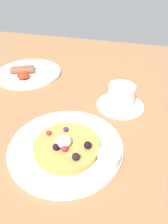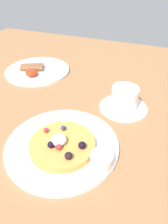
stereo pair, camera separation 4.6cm
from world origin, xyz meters
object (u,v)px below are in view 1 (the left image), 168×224
Objects in this scene: breakfast_plate at (28,73)px; coffee_cup at (121,94)px; coffee_saucer at (120,105)px; pancake_plate at (66,146)px; syrup_ramekin at (109,159)px.

coffee_cup is at bearing -17.49° from breakfast_plate.
pancake_plate is at bearing -115.35° from coffee_saucer.
syrup_ramekin is 0.50× the size of coffee_cup.
breakfast_plate is at bearing 162.51° from coffee_cup.
coffee_saucer is at bearing 91.37° from syrup_ramekin.
coffee_cup is (38.29, -12.07, 3.59)cm from breakfast_plate.
breakfast_plate is at bearing 162.37° from coffee_saucer.
coffee_cup is at bearing 91.60° from syrup_ramekin.
coffee_cup is at bearing 128.34° from coffee_saucer.
syrup_ramekin is at bearing -43.34° from breakfast_plate.
coffee_cup reaches higher than pancake_plate.
breakfast_plate is (-38.98, 36.78, -2.26)cm from syrup_ramekin.
breakfast_plate is 40.29cm from coffee_saucer.
pancake_plate is 1.89× the size of coffee_saucer.
breakfast_plate is 1.74× the size of coffee_saucer.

